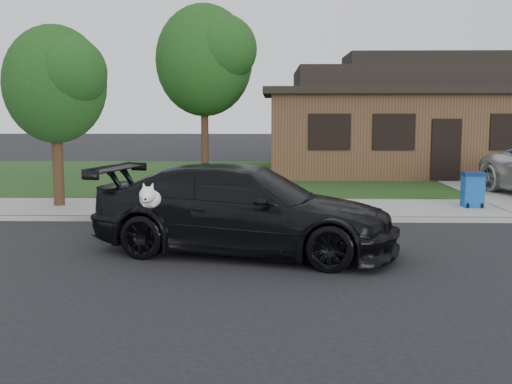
{
  "coord_description": "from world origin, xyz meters",
  "views": [
    {
      "loc": [
        -2.01,
        -11.15,
        2.56
      ],
      "look_at": [
        -2.28,
        0.3,
        1.1
      ],
      "focal_mm": 45.0,
      "sensor_mm": 36.0,
      "label": 1
    }
  ],
  "objects": [
    {
      "name": "tree_2",
      "position": [
        -7.38,
        5.11,
        3.27
      ],
      "size": [
        2.73,
        2.6,
        4.59
      ],
      "color": "#332114",
      "rests_on": "ground"
    },
    {
      "name": "recycling_bin",
      "position": [
        3.13,
        5.16,
        0.57
      ],
      "size": [
        0.55,
        0.58,
        0.89
      ],
      "rotation": [
        0.0,
        0.0,
        -0.03
      ],
      "color": "#0D4493",
      "rests_on": "sidewalk"
    },
    {
      "name": "lawn",
      "position": [
        0.0,
        13.0,
        0.07
      ],
      "size": [
        60.0,
        13.0,
        0.13
      ],
      "primitive_type": "cube",
      "color": "#193814",
      "rests_on": "ground"
    },
    {
      "name": "sidewalk",
      "position": [
        0.0,
        5.0,
        0.06
      ],
      "size": [
        60.0,
        3.0,
        0.12
      ],
      "primitive_type": "cube",
      "color": "gray",
      "rests_on": "ground"
    },
    {
      "name": "curb",
      "position": [
        0.0,
        3.5,
        0.06
      ],
      "size": [
        60.0,
        0.12,
        0.12
      ],
      "primitive_type": "cube",
      "color": "gray",
      "rests_on": "ground"
    },
    {
      "name": "tree_0",
      "position": [
        -4.34,
        12.88,
        4.48
      ],
      "size": [
        3.78,
        3.6,
        6.34
      ],
      "color": "#332114",
      "rests_on": "ground"
    },
    {
      "name": "ground",
      "position": [
        0.0,
        0.0,
        0.0
      ],
      "size": [
        120.0,
        120.0,
        0.0
      ],
      "primitive_type": "plane",
      "color": "black",
      "rests_on": "ground"
    },
    {
      "name": "house",
      "position": [
        4.0,
        15.0,
        2.13
      ],
      "size": [
        12.6,
        8.6,
        4.65
      ],
      "color": "#422B1C",
      "rests_on": "ground"
    },
    {
      "name": "sedan",
      "position": [
        -2.48,
        0.19,
        0.8
      ],
      "size": [
        5.87,
        3.57,
        1.59
      ],
      "rotation": [
        0.0,
        0.0,
        1.31
      ],
      "color": "black",
      "rests_on": "ground"
    }
  ]
}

